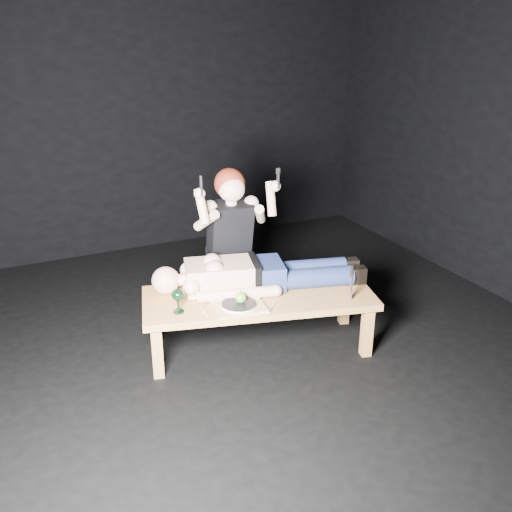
% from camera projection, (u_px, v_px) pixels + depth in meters
% --- Properties ---
extents(ground, '(5.00, 5.00, 0.00)m').
position_uv_depth(ground, '(246.00, 348.00, 4.46)').
color(ground, black).
rests_on(ground, ground).
extents(back_wall, '(5.00, 0.00, 5.00)m').
position_uv_depth(back_wall, '(146.00, 110.00, 5.98)').
color(back_wall, black).
rests_on(back_wall, ground).
extents(table, '(1.84, 1.07, 0.45)m').
position_uv_depth(table, '(259.00, 321.00, 4.39)').
color(table, '#B77440').
rests_on(table, ground).
extents(lying_man, '(1.85, 0.98, 0.27)m').
position_uv_depth(lying_man, '(262.00, 270.00, 4.40)').
color(lying_man, beige).
rests_on(lying_man, table).
extents(kneeling_woman, '(0.79, 0.87, 1.36)m').
position_uv_depth(kneeling_woman, '(227.00, 242.00, 4.69)').
color(kneeling_woman, black).
rests_on(kneeling_woman, ground).
extents(serving_tray, '(0.39, 0.30, 0.02)m').
position_uv_depth(serving_tray, '(239.00, 307.00, 4.10)').
color(serving_tray, tan).
rests_on(serving_tray, table).
extents(plate, '(0.27, 0.27, 0.02)m').
position_uv_depth(plate, '(239.00, 305.00, 4.09)').
color(plate, white).
rests_on(plate, serving_tray).
extents(apple, '(0.08, 0.08, 0.08)m').
position_uv_depth(apple, '(241.00, 298.00, 4.09)').
color(apple, '#50A722').
rests_on(apple, plate).
extents(goblet, '(0.11, 0.11, 0.18)m').
position_uv_depth(goblet, '(178.00, 301.00, 4.02)').
color(goblet, black).
rests_on(goblet, table).
extents(fork_flat, '(0.02, 0.18, 0.01)m').
position_uv_depth(fork_flat, '(204.00, 312.00, 4.04)').
color(fork_flat, '#B2B2B7').
rests_on(fork_flat, table).
extents(knife_flat, '(0.13, 0.15, 0.01)m').
position_uv_depth(knife_flat, '(272.00, 307.00, 4.12)').
color(knife_flat, '#B2B2B7').
rests_on(knife_flat, table).
extents(spoon_flat, '(0.12, 0.16, 0.01)m').
position_uv_depth(spoon_flat, '(260.00, 301.00, 4.21)').
color(spoon_flat, '#B2B2B7').
rests_on(spoon_flat, table).
extents(carving_knife, '(0.04, 0.05, 0.28)m').
position_uv_depth(carving_knife, '(351.00, 282.00, 4.19)').
color(carving_knife, '#B2B2B7').
rests_on(carving_knife, table).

